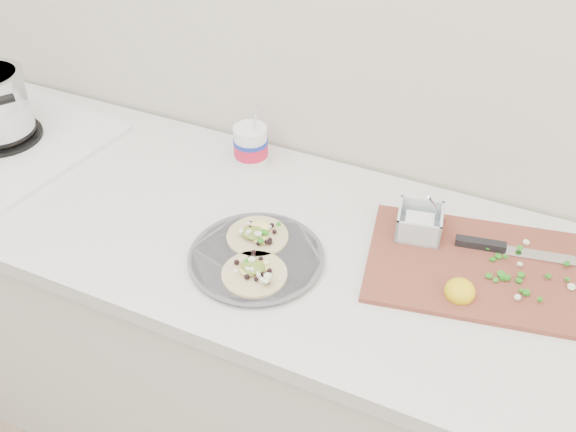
% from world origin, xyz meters
% --- Properties ---
extents(counter, '(2.44, 0.66, 0.90)m').
position_xyz_m(counter, '(0.00, 1.43, 0.45)').
color(counter, silver).
rests_on(counter, ground).
extents(taco_plate, '(0.30, 0.30, 0.04)m').
position_xyz_m(taco_plate, '(0.20, 1.32, 0.92)').
color(taco_plate, '#56565D').
rests_on(taco_plate, counter).
extents(tub, '(0.09, 0.09, 0.20)m').
position_xyz_m(tub, '(0.02, 1.64, 0.96)').
color(tub, white).
rests_on(tub, counter).
extents(cutboard, '(0.50, 0.39, 0.07)m').
position_xyz_m(cutboard, '(0.62, 1.50, 0.92)').
color(cutboard, brown).
rests_on(cutboard, counter).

